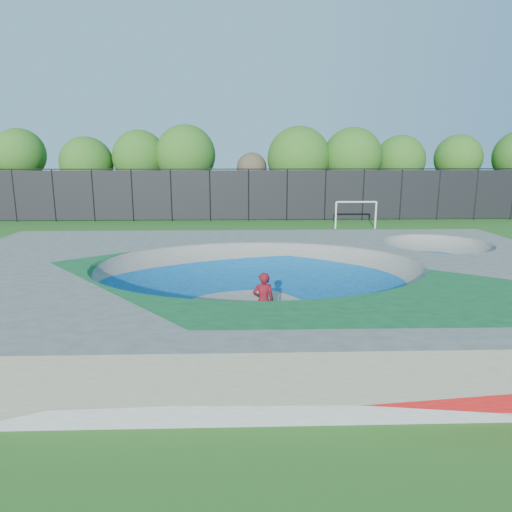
% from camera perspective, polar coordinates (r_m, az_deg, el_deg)
% --- Properties ---
extents(ground, '(120.00, 120.00, 0.00)m').
position_cam_1_polar(ground, '(15.53, 0.25, -6.36)').
color(ground, '#265C19').
rests_on(ground, ground).
extents(skate_deck, '(22.00, 14.00, 1.50)m').
position_cam_1_polar(skate_deck, '(15.30, 0.25, -3.70)').
color(skate_deck, gray).
rests_on(skate_deck, ground).
extents(skater, '(0.68, 0.48, 1.73)m').
position_cam_1_polar(skater, '(13.29, 0.92, -5.69)').
color(skater, red).
rests_on(skater, ground).
extents(skateboard, '(0.81, 0.40, 0.05)m').
position_cam_1_polar(skateboard, '(13.57, 0.91, -9.07)').
color(skateboard, black).
rests_on(skateboard, ground).
extents(soccer_goal, '(2.92, 0.12, 1.93)m').
position_cam_1_polar(soccer_goal, '(32.61, 12.40, 5.68)').
color(soccer_goal, silver).
rests_on(soccer_goal, ground).
extents(fence, '(48.09, 0.09, 4.04)m').
position_cam_1_polar(fence, '(35.81, -0.93, 7.77)').
color(fence, black).
rests_on(fence, ground).
extents(treeline, '(52.21, 6.58, 7.64)m').
position_cam_1_polar(treeline, '(40.70, -0.58, 12.12)').
color(treeline, '#3E2B1F').
rests_on(treeline, ground).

